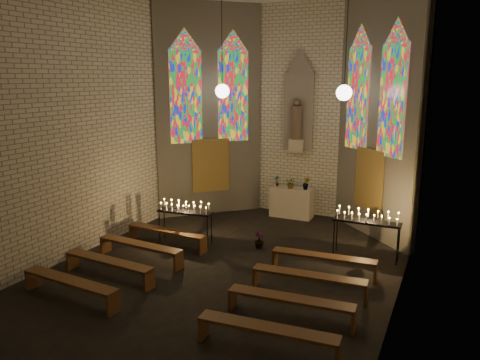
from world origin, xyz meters
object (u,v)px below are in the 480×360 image
at_px(altar, 292,202).
at_px(votive_stand_right, 367,218).
at_px(votive_stand_left, 185,209).
at_px(aisle_flower_pot, 259,240).

height_order(altar, votive_stand_right, votive_stand_right).
distance_m(votive_stand_left, votive_stand_right, 4.96).
bearing_deg(altar, aisle_flower_pot, -87.21).
bearing_deg(votive_stand_right, altar, 137.72).
xyz_separation_m(aisle_flower_pot, votive_stand_right, (2.80, 0.49, 0.85)).
relative_size(altar, votive_stand_left, 0.87).
bearing_deg(altar, votive_stand_right, -42.39).
relative_size(votive_stand_left, votive_stand_right, 0.95).
relative_size(altar, votive_stand_right, 0.82).
relative_size(aisle_flower_pot, votive_stand_right, 0.26).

